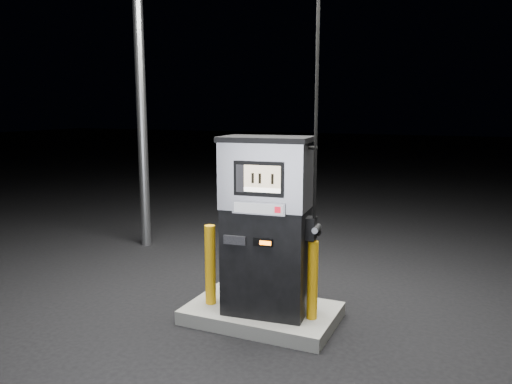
% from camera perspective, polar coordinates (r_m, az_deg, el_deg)
% --- Properties ---
extents(ground, '(80.00, 80.00, 0.00)m').
position_cam_1_polar(ground, '(5.64, 0.69, -14.39)').
color(ground, black).
rests_on(ground, ground).
extents(pump_island, '(1.60, 1.00, 0.15)m').
position_cam_1_polar(pump_island, '(5.61, 0.69, -13.69)').
color(pump_island, slate).
rests_on(pump_island, ground).
extents(fuel_dispenser, '(1.05, 0.64, 3.85)m').
position_cam_1_polar(fuel_dispenser, '(5.16, 1.21, -3.71)').
color(fuel_dispenser, black).
rests_on(fuel_dispenser, pump_island).
extents(bollard_left, '(0.13, 0.13, 0.88)m').
position_cam_1_polar(bollard_left, '(5.55, -5.24, -8.28)').
color(bollard_left, '#EFA60D').
rests_on(bollard_left, pump_island).
extents(bollard_right, '(0.14, 0.14, 0.82)m').
position_cam_1_polar(bollard_right, '(5.19, 6.47, -9.98)').
color(bollard_right, '#EFA60D').
rests_on(bollard_right, pump_island).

